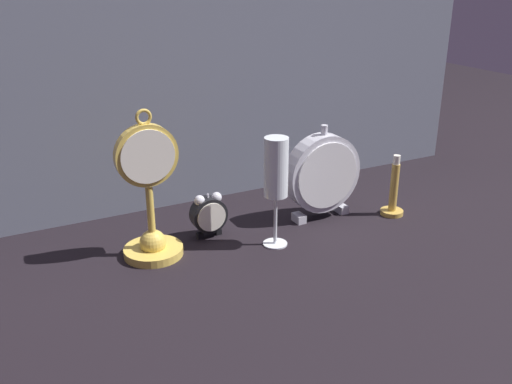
# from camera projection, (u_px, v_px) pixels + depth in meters

# --- Properties ---
(ground_plane) EXTENTS (4.00, 4.00, 0.00)m
(ground_plane) POSITION_uv_depth(u_px,v_px,m) (275.00, 254.00, 1.10)
(ground_plane) COLOR black
(fabric_backdrop_drape) EXTENTS (1.43, 0.01, 0.57)m
(fabric_backdrop_drape) POSITION_uv_depth(u_px,v_px,m) (205.00, 78.00, 1.26)
(fabric_backdrop_drape) COLOR slate
(fabric_backdrop_drape) RESTS_ON ground_plane
(pocket_watch_on_stand) EXTENTS (0.12, 0.11, 0.29)m
(pocket_watch_on_stand) POSITION_uv_depth(u_px,v_px,m) (150.00, 207.00, 1.06)
(pocket_watch_on_stand) COLOR gold
(pocket_watch_on_stand) RESTS_ON ground_plane
(alarm_clock_twin_bell) EXTENTS (0.07, 0.03, 0.09)m
(alarm_clock_twin_bell) POSITION_uv_depth(u_px,v_px,m) (209.00, 213.00, 1.15)
(alarm_clock_twin_bell) COLOR black
(alarm_clock_twin_bell) RESTS_ON ground_plane
(mantel_clock_silver) EXTENTS (0.17, 0.04, 0.21)m
(mantel_clock_silver) POSITION_uv_depth(u_px,v_px,m) (323.00, 174.00, 1.22)
(mantel_clock_silver) COLOR silver
(mantel_clock_silver) RESTS_ON ground_plane
(champagne_flute) EXTENTS (0.05, 0.05, 0.22)m
(champagne_flute) POSITION_uv_depth(u_px,v_px,m) (276.00, 174.00, 1.08)
(champagne_flute) COLOR silver
(champagne_flute) RESTS_ON ground_plane
(brass_candlestick) EXTENTS (0.05, 0.05, 0.14)m
(brass_candlestick) POSITION_uv_depth(u_px,v_px,m) (393.00, 195.00, 1.26)
(brass_candlestick) COLOR gold
(brass_candlestick) RESTS_ON ground_plane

